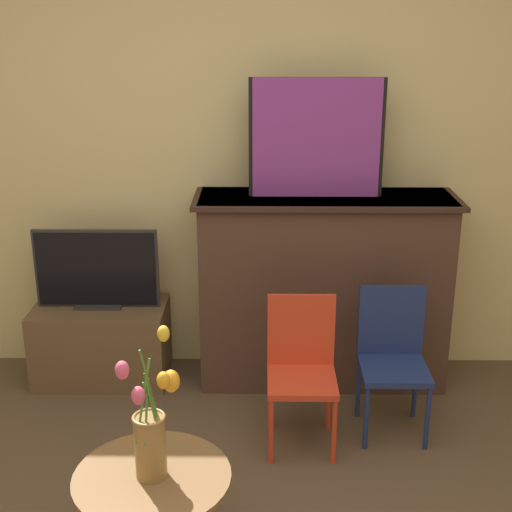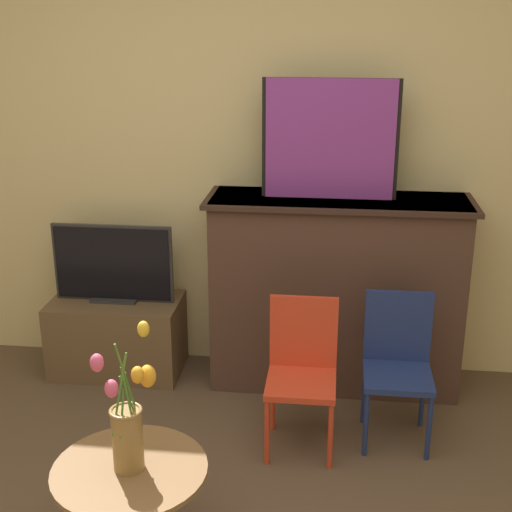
% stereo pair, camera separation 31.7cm
% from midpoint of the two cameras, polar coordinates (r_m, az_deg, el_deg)
% --- Properties ---
extents(wall_back, '(8.00, 0.06, 2.70)m').
position_cam_midpoint_polar(wall_back, '(3.97, 2.09, 9.53)').
color(wall_back, beige).
rests_on(wall_back, ground).
extents(fireplace_mantel, '(1.40, 0.45, 1.07)m').
position_cam_midpoint_polar(fireplace_mantel, '(3.95, 8.70, -2.81)').
color(fireplace_mantel, '#4C3328').
rests_on(fireplace_mantel, ground).
extents(painting, '(0.70, 0.03, 0.62)m').
position_cam_midpoint_polar(painting, '(3.73, 8.41, 9.19)').
color(painting, black).
rests_on(painting, fireplace_mantel).
extents(tv_stand, '(0.74, 0.42, 0.44)m').
position_cam_midpoint_polar(tv_stand, '(4.20, -8.91, -6.35)').
color(tv_stand, brown).
rests_on(tv_stand, ground).
extents(tv_monitor, '(0.68, 0.12, 0.45)m').
position_cam_midpoint_polar(tv_monitor, '(4.04, -9.20, -0.73)').
color(tv_monitor, '#2D2D2D').
rests_on(tv_monitor, tv_stand).
extents(chair_red, '(0.33, 0.33, 0.73)m').
position_cam_midpoint_polar(chair_red, '(3.43, 6.38, -8.76)').
color(chair_red, red).
rests_on(chair_red, ground).
extents(chair_blue, '(0.33, 0.33, 0.73)m').
position_cam_midpoint_polar(chair_blue, '(3.57, 13.79, -8.07)').
color(chair_blue, navy).
rests_on(chair_blue, ground).
extents(side_table, '(0.57, 0.57, 0.43)m').
position_cam_midpoint_polar(side_table, '(2.81, -6.58, -18.98)').
color(side_table, brown).
rests_on(side_table, ground).
extents(vase_tulips, '(0.20, 0.25, 0.54)m').
position_cam_midpoint_polar(vase_tulips, '(2.62, -6.73, -13.26)').
color(vase_tulips, olive).
rests_on(vase_tulips, side_table).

